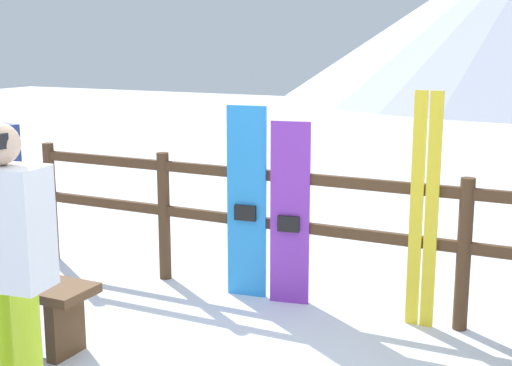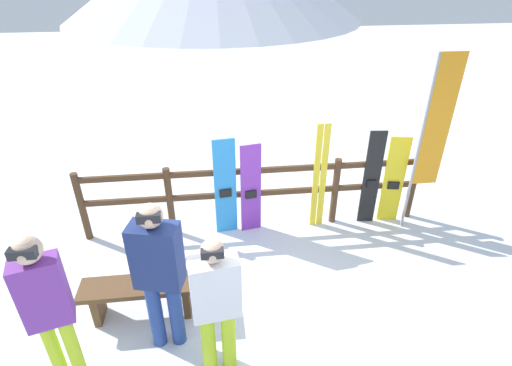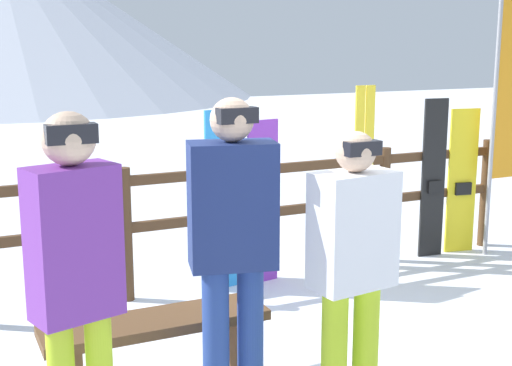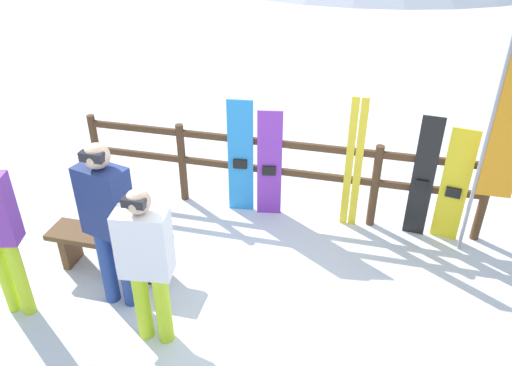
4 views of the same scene
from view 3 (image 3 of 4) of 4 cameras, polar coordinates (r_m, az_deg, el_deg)
The scene contains 12 objects.
ground_plane at distance 4.88m, azimuth 10.01°, elevation -13.69°, with size 40.00×40.00×0.00m, color white.
fence at distance 6.11m, azimuth 0.77°, elevation -1.95°, with size 4.99×0.10×1.08m.
bench at distance 4.32m, azimuth -7.98°, elevation -12.10°, with size 1.33×0.36×0.46m.
person_white at distance 3.78m, azimuth 7.73°, elevation -6.11°, with size 0.47×0.30×1.60m.
person_navy at distance 3.82m, azimuth -1.88°, elevation -4.27°, with size 0.51×0.35×1.76m.
person_purple at distance 3.23m, azimuth -14.23°, elevation -7.04°, with size 0.42×0.30×1.76m.
snowboard_blue at distance 5.86m, azimuth -2.68°, elevation -1.46°, with size 0.31×0.08×1.50m.
snowboard_purple at distance 6.02m, azimuth 0.54°, elevation -1.60°, with size 0.30×0.10×1.40m.
ski_pair_yellow at distance 6.48m, azimuth 8.56°, elevation 0.40°, with size 0.20×0.02×1.66m.
snowboard_black_stripe at distance 6.95m, azimuth 13.99°, elevation 0.31°, with size 0.25×0.07×1.52m.
snowboard_yellow at distance 7.18m, azimuth 16.15°, elevation 0.11°, with size 0.30×0.09×1.41m.
rental_flag at distance 7.13m, azimuth 19.36°, elevation 6.74°, with size 0.40×0.04×2.61m.
Camera 3 is at (-2.58, -3.59, 2.06)m, focal length 50.00 mm.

